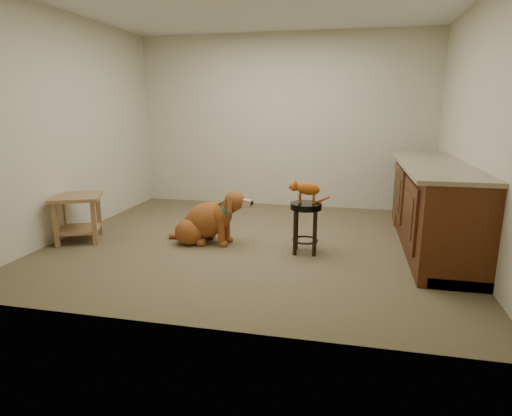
% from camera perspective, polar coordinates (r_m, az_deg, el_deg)
% --- Properties ---
extents(floor, '(4.50, 4.00, 0.01)m').
position_cam_1_polar(floor, '(4.95, -0.22, -4.59)').
color(floor, brown).
rests_on(floor, ground).
extents(room_shell, '(4.54, 4.04, 2.62)m').
position_cam_1_polar(room_shell, '(4.71, -0.24, 15.21)').
color(room_shell, beige).
rests_on(room_shell, ground).
extents(cabinet_run, '(0.70, 2.56, 0.94)m').
position_cam_1_polar(cabinet_run, '(5.09, 22.46, 0.03)').
color(cabinet_run, '#4A220D').
rests_on(cabinet_run, ground).
extents(padded_stool, '(0.33, 0.33, 0.54)m').
position_cam_1_polar(padded_stool, '(4.53, 6.64, -1.28)').
color(padded_stool, black).
rests_on(padded_stool, ground).
extents(wood_stool, '(0.50, 0.50, 0.81)m').
position_cam_1_polar(wood_stool, '(5.68, 20.47, 1.33)').
color(wood_stool, brown).
rests_on(wood_stool, ground).
extents(side_table, '(0.69, 0.69, 0.54)m').
position_cam_1_polar(side_table, '(5.32, -22.70, -0.38)').
color(side_table, olive).
rests_on(side_table, ground).
extents(golden_retriever, '(1.05, 0.54, 0.67)m').
position_cam_1_polar(golden_retriever, '(4.90, -6.56, -1.81)').
color(golden_retriever, brown).
rests_on(golden_retriever, ground).
extents(tabby_kitten, '(0.43, 0.17, 0.27)m').
position_cam_1_polar(tabby_kitten, '(4.47, 6.61, 2.52)').
color(tabby_kitten, '#9A450F').
rests_on(tabby_kitten, padded_stool).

